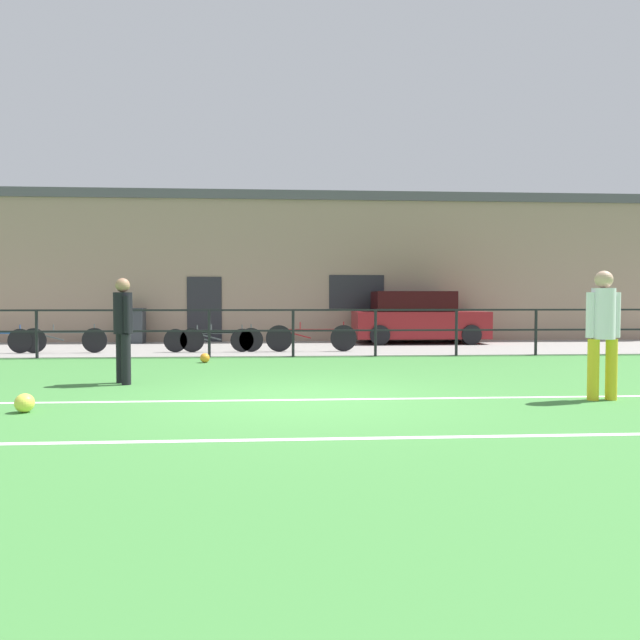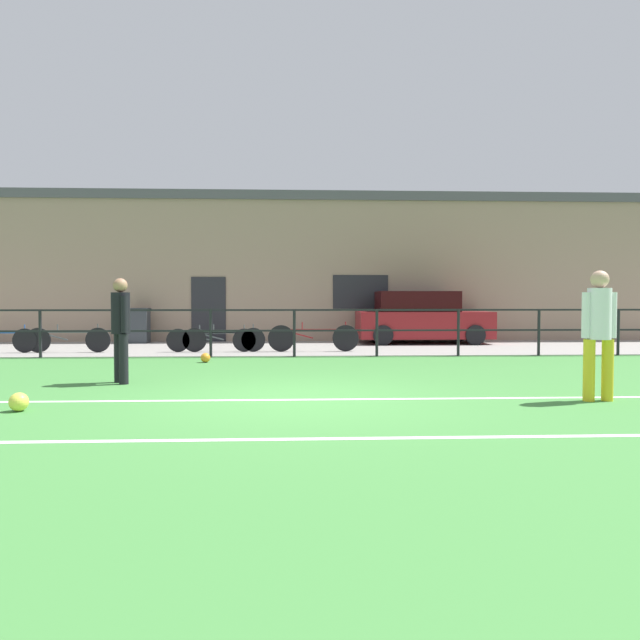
% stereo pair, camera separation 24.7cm
% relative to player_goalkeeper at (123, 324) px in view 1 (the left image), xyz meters
% --- Properties ---
extents(ground, '(60.00, 44.00, 0.04)m').
position_rel_player_goalkeeper_xyz_m(ground, '(2.87, -1.63, -1.01)').
color(ground, '#42843D').
extents(field_line_touchline, '(36.00, 0.11, 0.00)m').
position_rel_player_goalkeeper_xyz_m(field_line_touchline, '(2.87, -1.74, -0.98)').
color(field_line_touchline, white).
rests_on(field_line_touchline, ground).
extents(field_line_hash, '(36.00, 0.11, 0.00)m').
position_rel_player_goalkeeper_xyz_m(field_line_hash, '(2.87, -4.05, -0.98)').
color(field_line_hash, white).
rests_on(field_line_hash, ground).
extents(pavement_strip, '(48.00, 5.00, 0.02)m').
position_rel_player_goalkeeper_xyz_m(pavement_strip, '(2.87, 6.87, -0.98)').
color(pavement_strip, gray).
rests_on(pavement_strip, ground).
extents(perimeter_fence, '(36.07, 0.07, 1.15)m').
position_rel_player_goalkeeper_xyz_m(perimeter_fence, '(2.87, 4.37, -0.24)').
color(perimeter_fence, black).
rests_on(perimeter_fence, ground).
extents(clubhouse_facade, '(28.00, 2.56, 4.90)m').
position_rel_player_goalkeeper_xyz_m(clubhouse_facade, '(2.87, 10.57, 1.47)').
color(clubhouse_facade, gray).
rests_on(clubhouse_facade, ground).
extents(player_goalkeeper, '(0.31, 0.41, 1.73)m').
position_rel_player_goalkeeper_xyz_m(player_goalkeeper, '(0.00, 0.00, 0.00)').
color(player_goalkeeper, black).
rests_on(player_goalkeeper, ground).
extents(player_striker, '(0.49, 0.31, 1.78)m').
position_rel_player_goalkeeper_xyz_m(player_striker, '(7.00, -2.02, 0.03)').
color(player_striker, gold).
rests_on(player_striker, ground).
extents(soccer_ball_match, '(0.23, 0.23, 0.23)m').
position_rel_player_goalkeeper_xyz_m(soccer_ball_match, '(-0.56, -2.43, -0.87)').
color(soccer_ball_match, '#E5E04C').
rests_on(soccer_ball_match, ground).
extents(soccer_ball_spare, '(0.21, 0.21, 0.21)m').
position_rel_player_goalkeeper_xyz_m(soccer_ball_spare, '(0.92, 3.17, -0.88)').
color(soccer_ball_spare, orange).
rests_on(soccer_ball_spare, ground).
extents(parked_car_red, '(4.07, 1.82, 1.61)m').
position_rel_player_goalkeeper_xyz_m(parked_car_red, '(6.83, 8.34, -0.21)').
color(parked_car_red, maroon).
rests_on(parked_car_red, pavement_strip).
extents(bicycle_parked_0, '(2.14, 0.04, 0.72)m').
position_rel_player_goalkeeper_xyz_m(bicycle_parked_0, '(1.04, 5.57, -0.64)').
color(bicycle_parked_0, black).
rests_on(bicycle_parked_0, pavement_strip).
extents(bicycle_parked_1, '(2.14, 0.04, 0.73)m').
position_rel_player_goalkeeper_xyz_m(bicycle_parked_1, '(-2.93, 5.57, -0.63)').
color(bicycle_parked_1, black).
rests_on(bicycle_parked_1, pavement_strip).
extents(bicycle_parked_2, '(2.38, 0.04, 0.78)m').
position_rel_player_goalkeeper_xyz_m(bicycle_parked_2, '(3.37, 5.57, -0.61)').
color(bicycle_parked_2, black).
rests_on(bicycle_parked_2, pavement_strip).
extents(bicycle_parked_3, '(2.31, 0.04, 0.71)m').
position_rel_player_goalkeeper_xyz_m(bicycle_parked_3, '(0.71, 5.57, -0.65)').
color(bicycle_parked_3, black).
rests_on(bicycle_parked_3, pavement_strip).
extents(trash_bin_0, '(0.67, 0.57, 1.09)m').
position_rel_player_goalkeeper_xyz_m(trash_bin_0, '(-1.98, 8.81, -0.42)').
color(trash_bin_0, '#33383D').
rests_on(trash_bin_0, pavement_strip).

